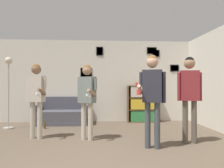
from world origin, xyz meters
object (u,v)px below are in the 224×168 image
Objects in this scene: bookshelf at (143,104)px; floor_lamp at (9,78)px; drinking_cup at (137,84)px; couch at (62,115)px; person_player_foreground_left at (36,93)px; person_player_foreground_center at (87,94)px; person_spectator_near_bookshelf at (190,89)px; bottle_on_floor at (45,125)px; person_watcher_holding_cup at (152,90)px.

bookshelf is 0.60× the size of floor_lamp.
drinking_cup is at bearing 179.86° from bookshelf.
bookshelf is (2.58, 0.20, 0.31)m from couch.
person_player_foreground_left reaches higher than person_player_foreground_center.
person_player_foreground_left is at bearing -142.04° from drinking_cup.
person_player_foreground_center is 17.00× the size of drinking_cup.
floor_lamp is 1.20× the size of person_player_foreground_center.
bookshelf is 0.68m from drinking_cup.
floor_lamp is at bearing 132.10° from person_player_foreground_left.
floor_lamp is at bearing 157.67° from person_spectator_near_bookshelf.
person_spectator_near_bookshelf is (0.45, -2.67, 0.52)m from bookshelf.
person_player_foreground_center is 7.34× the size of bottle_on_floor.
floor_lamp is 1.18× the size of person_player_foreground_left.
person_player_foreground_center is (2.25, -1.41, -0.38)m from floor_lamp.
person_player_foreground_left is 1.48m from bottle_on_floor.
floor_lamp is at bearing 147.93° from person_player_foreground_center.
bookshelf is 2.75m from person_spectator_near_bookshelf.
bottle_on_floor is at bearing -4.64° from floor_lamp.
person_spectator_near_bookshelf is 3.93m from bottle_on_floor.
person_player_foreground_left reaches higher than couch.
person_player_foreground_center is 2.73m from drinking_cup.
bottle_on_floor is (-2.52, 2.05, -1.02)m from person_watcher_holding_cup.
person_spectator_near_bookshelf is 2.74m from drinking_cup.
bottle_on_floor is at bearing 140.85° from person_watcher_holding_cup.
drinking_cup is at bearing 4.87° from couch.
person_spectator_near_bookshelf is 18.45× the size of drinking_cup.
drinking_cup is at bearing 12.96° from floor_lamp.
drinking_cup is (-0.20, 0.00, 0.65)m from bookshelf.
person_player_foreground_center is at bearing -66.96° from couch.
couch is 1.34× the size of bookshelf.
floor_lamp is at bearing -167.67° from bookshelf.
person_player_foreground_center is at bearing -9.79° from person_player_foreground_left.
bookshelf is 3.12m from bottle_on_floor.
person_spectator_near_bookshelf reaches higher than bookshelf.
person_watcher_holding_cup reaches higher than couch.
floor_lamp is 3.85m from drinking_cup.
bookshelf is at bearing -0.14° from drinking_cup.
drinking_cup is (2.74, 0.94, 1.15)m from bottle_on_floor.
person_player_foreground_left is (-2.85, -2.07, 0.44)m from bookshelf.
floor_lamp is 1.67m from person_player_foreground_left.
couch is 0.95× the size of person_player_foreground_left.
person_player_foreground_left is 3.37m from drinking_cup.
bookshelf reaches higher than bottle_on_floor.
couch is 16.43× the size of drinking_cup.
person_spectator_near_bookshelf is at bearing -10.21° from person_player_foreground_left.
couch is 2.03m from person_player_foreground_left.
person_player_foreground_left is 0.94× the size of person_spectator_near_bookshelf.
person_player_foreground_left is at bearing 169.79° from person_spectator_near_bookshelf.
floor_lamp reaches higher than drinking_cup.
drinking_cup is at bearing 103.57° from person_spectator_near_bookshelf.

